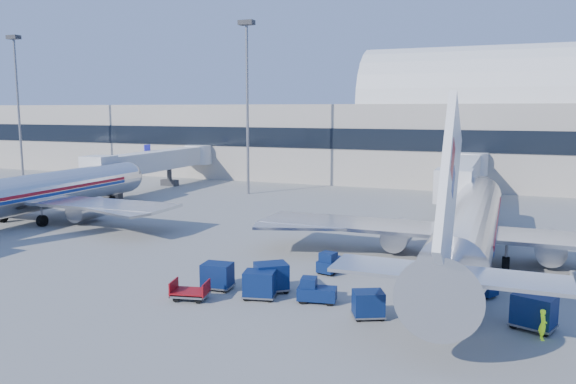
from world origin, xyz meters
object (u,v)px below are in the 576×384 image
at_px(airliner_main, 469,225).
at_px(tug_right, 478,285).
at_px(mast_west, 247,82).
at_px(mast_far_west, 17,86).
at_px(airliner_mid, 28,194).
at_px(jetbridge_mid, 160,161).
at_px(tug_lead, 315,291).
at_px(cart_solo_near, 368,304).
at_px(cart_train_b, 259,284).
at_px(cart_train_c, 217,275).
at_px(cart_open_red, 191,293).
at_px(cart_solo_far, 534,311).
at_px(tug_left, 331,263).
at_px(ramp_worker, 543,324).
at_px(jetbridge_near, 464,173).
at_px(cart_train_a, 271,277).

distance_m(airliner_main, tug_right, 7.22).
bearing_deg(mast_west, mast_far_west, 180.00).
xyz_separation_m(airliner_mid, jetbridge_mid, (-2.40, 26.30, 1.00)).
height_order(tug_lead, cart_solo_near, cart_solo_near).
bearing_deg(cart_train_b, cart_train_c, 156.17).
bearing_deg(cart_open_red, cart_train_b, 12.73).
bearing_deg(cart_solo_far, cart_open_red, -152.27).
relative_size(airliner_mid, tug_right, 16.23).
bearing_deg(mast_west, tug_right, -46.04).
bearing_deg(tug_left, cart_train_b, 173.53).
distance_m(airliner_main, ramp_worker, 13.64).
distance_m(cart_train_b, cart_open_red, 4.14).
bearing_deg(cart_open_red, cart_solo_near, -6.64).
bearing_deg(tug_right, cart_open_red, -124.05).
height_order(jetbridge_mid, cart_solo_near, jetbridge_mid).
bearing_deg(cart_open_red, jetbridge_near, 60.93).
xyz_separation_m(mast_west, cart_train_b, (18.96, -37.85, -13.89)).
relative_size(cart_train_b, ramp_worker, 1.42).
distance_m(tug_right, ramp_worker, 6.84).
bearing_deg(ramp_worker, cart_solo_near, 82.86).
xyz_separation_m(airliner_main, cart_train_b, (-11.04, -12.36, -2.03)).
relative_size(jetbridge_mid, ramp_worker, 17.85).
xyz_separation_m(airliner_mid, cart_train_b, (30.96, -12.36, -2.03)).
distance_m(jetbridge_near, tug_right, 33.40).
height_order(airliner_main, jetbridge_mid, airliner_main).
bearing_deg(cart_train_c, airliner_main, 33.70).
height_order(tug_lead, cart_train_a, cart_train_a).
height_order(mast_west, tug_left, mast_west).
relative_size(cart_solo_near, ramp_worker, 1.36).
bearing_deg(cart_train_b, tug_right, 12.10).
bearing_deg(cart_solo_near, mast_far_west, 123.80).
xyz_separation_m(cart_solo_far, ramp_worker, (0.37, -1.28, -0.21)).
relative_size(airliner_main, cart_solo_near, 17.73).
bearing_deg(ramp_worker, tug_right, 19.67).
height_order(airliner_mid, jetbridge_near, airliner_mid).
xyz_separation_m(airliner_mid, cart_solo_near, (37.77, -13.08, -2.12)).
distance_m(jetbridge_near, cart_solo_near, 39.55).
bearing_deg(airliner_main, cart_train_b, -131.79).
height_order(tug_lead, tug_right, tug_lead).
bearing_deg(cart_solo_far, cart_solo_near, -149.02).
bearing_deg(tug_right, cart_train_a, -129.59).
height_order(mast_west, cart_solo_far, mast_west).
bearing_deg(cart_train_b, tug_left, 58.06).
bearing_deg(cart_train_a, jetbridge_near, 39.55).
distance_m(mast_far_west, cart_train_a, 70.80).
bearing_deg(tug_right, tug_left, -155.55).
bearing_deg(jetbridge_mid, mast_west, -3.21).
relative_size(airliner_mid, cart_train_b, 17.07).
bearing_deg(airliner_mid, cart_train_c, -22.91).
bearing_deg(airliner_mid, airliner_main, 0.00).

